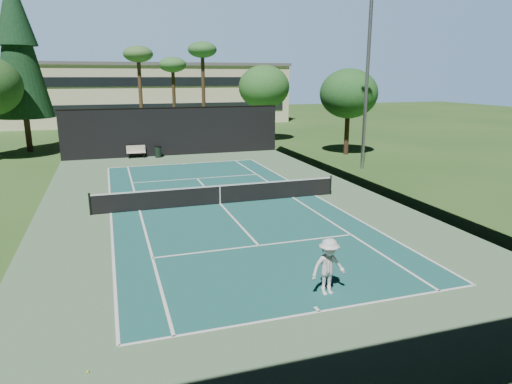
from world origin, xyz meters
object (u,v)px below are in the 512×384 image
tennis_ball_d (151,199)px  trash_bin (158,152)px  tennis_ball_c (211,193)px  tennis_ball_a (88,372)px  tennis_ball_b (141,199)px  park_bench (136,151)px  tennis_net (220,194)px  player (328,267)px

tennis_ball_d → trash_bin: size_ratio=0.07×
tennis_ball_c → tennis_ball_a: bearing=-112.4°
tennis_ball_b → tennis_ball_c: 3.89m
park_bench → tennis_net: bearing=-78.4°
tennis_net → tennis_ball_a: tennis_net is taller
park_bench → tennis_ball_a: bearing=-95.9°
player → tennis_ball_a: 7.20m
player → trash_bin: player is taller
tennis_net → tennis_ball_d: tennis_net is taller
tennis_net → park_bench: size_ratio=8.60×
tennis_ball_b → trash_bin: 13.38m
tennis_ball_a → tennis_ball_b: size_ratio=0.90×
tennis_ball_b → park_bench: size_ratio=0.05×
tennis_ball_b → tennis_ball_c: bearing=1.3°
tennis_ball_c → tennis_ball_d: bearing=-175.9°
tennis_ball_a → tennis_ball_d: (2.81, 14.77, 0.00)m
player → tennis_ball_b: 13.91m
player → trash_bin: size_ratio=1.89×
tennis_ball_c → trash_bin: 13.16m
player → trash_bin: (-2.24, 26.24, -0.42)m
tennis_ball_d → trash_bin: trash_bin is taller
tennis_net → tennis_ball_a: 14.18m
tennis_ball_d → trash_bin: bearing=82.0°
tennis_ball_d → park_bench: park_bench is taller
tennis_ball_b → park_bench: bearing=87.2°
tennis_ball_c → tennis_ball_d: 3.37m
park_bench → trash_bin: 1.77m
player → trash_bin: 26.34m
tennis_ball_a → tennis_ball_b: 15.10m
tennis_net → trash_bin: size_ratio=13.65×
tennis_net → tennis_ball_c: bearing=89.9°
player → tennis_net: bearing=88.8°
tennis_ball_c → park_bench: 13.83m
tennis_ball_a → park_bench: size_ratio=0.05×
tennis_ball_b → tennis_ball_d: (0.53, -0.15, -0.00)m
tennis_ball_a → tennis_ball_c: size_ratio=0.96×
player → tennis_ball_a: player is taller
tennis_ball_b → park_bench: park_bench is taller
tennis_net → park_bench: tennis_net is taller
tennis_ball_b → tennis_net: bearing=-29.2°
tennis_net → tennis_ball_a: bearing=-115.8°
player → tennis_ball_a: (-6.91, -1.83, -0.86)m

